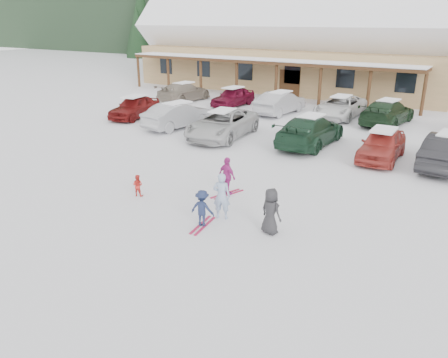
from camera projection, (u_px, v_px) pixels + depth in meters
The scene contains 21 objects.
ground at pixel (201, 214), 14.63m from camera, with size 160.00×160.00×0.00m, color white.
day_lodge at pixel (293, 44), 40.00m from camera, with size 29.12×12.50×10.38m.
conifer_0 at pixel (162, 23), 49.45m from camera, with size 4.40×4.40×10.20m.
conifer_2 at pixel (195, 13), 60.59m from camera, with size 5.28×5.28×12.24m.
adult_skier at pixel (222, 196), 14.08m from camera, with size 0.57×0.37×1.56m, color #92A7C7.
toddler_red at pixel (138, 185), 16.02m from camera, with size 0.40×0.31×0.82m, color red.
child_navy at pixel (202, 208), 13.60m from camera, with size 0.78×0.45×1.20m, color #1A2444.
skis_child_navy at pixel (203, 225), 13.81m from camera, with size 0.20×1.40×0.03m, color #9D163C.
child_magenta at pixel (227, 176), 16.02m from camera, with size 0.84×0.35×1.44m, color #AD2780.
skis_child_magenta at pixel (227, 194), 16.27m from camera, with size 0.20×1.40×0.03m, color #9D163C.
bystander_dark at pixel (271, 211), 13.10m from camera, with size 0.71×0.46×1.45m, color #29282A.
parked_car_0 at pixel (135, 107), 28.52m from camera, with size 1.69×4.20×1.43m, color maroon.
parked_car_1 at pixel (178, 115), 25.97m from camera, with size 1.59×4.56×1.50m, color #9D9EA2.
parked_car_2 at pixel (222, 124), 23.82m from camera, with size 2.49×5.41×1.50m, color #B9B9B9.
parked_car_3 at pixel (310, 131), 22.32m from camera, with size 2.16×5.32×1.55m, color #193925.
parked_car_4 at pixel (382, 145), 20.08m from camera, with size 1.67×4.16×1.42m, color #AD362E.
parked_car_7 at pixel (184, 92), 34.30m from camera, with size 2.03×4.99×1.45m, color gray.
parked_car_8 at pixel (233, 97), 32.40m from camera, with size 1.63×4.06×1.38m, color maroon.
parked_car_9 at pixel (280, 103), 29.73m from camera, with size 1.59×4.57×1.51m, color #9E9EA3.
parked_car_10 at pixel (340, 107), 28.69m from camera, with size 2.34×5.08×1.41m, color silver.
parked_car_11 at pixel (387, 112), 26.75m from camera, with size 2.11×5.19×1.50m, color #1C351E.
Camera 1 is at (7.70, -10.90, 6.17)m, focal length 35.00 mm.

